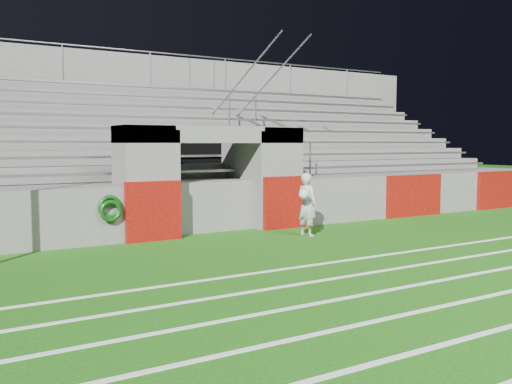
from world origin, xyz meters
TOP-DOWN VIEW (x-y plane):
  - ground at (0.00, 0.00)m, footprint 90.00×90.00m
  - stadium_structure at (0.00, 7.97)m, footprint 26.00×8.48m
  - goalkeeper_with_ball at (1.54, 1.69)m, footprint 0.64×0.69m
  - hose_coil at (-2.79, 2.93)m, footprint 0.52×0.14m

SIDE VIEW (x-z plane):
  - ground at x=0.00m, z-range 0.00..0.00m
  - goalkeeper_with_ball at x=1.54m, z-range 0.01..1.51m
  - hose_coil at x=-2.79m, z-range 0.50..1.08m
  - stadium_structure at x=0.00m, z-range -1.22..4.20m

